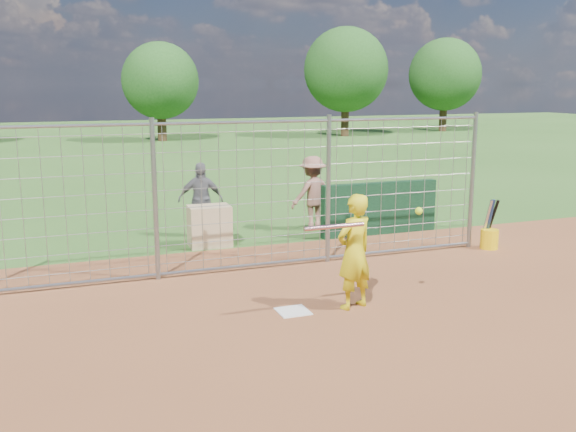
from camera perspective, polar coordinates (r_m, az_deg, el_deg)
name	(u,v)px	position (r m, az deg, el deg)	size (l,w,h in m)	color
ground	(288,307)	(9.18, 0.00, -8.14)	(100.00, 100.00, 0.00)	#2D591E
infield_dirt	(394,404)	(6.68, 9.44, -16.16)	(18.00, 18.00, 0.00)	brown
home_plate	(293,311)	(9.00, 0.45, -8.48)	(0.43, 0.43, 0.02)	silver
dugout_wall	(379,208)	(13.58, 8.13, 0.68)	(2.60, 0.20, 1.10)	#11381E
batter	(354,252)	(8.98, 5.91, -3.18)	(0.60, 0.39, 1.64)	yellow
bystander_b	(201,200)	(13.25, -7.78, 1.42)	(0.91, 0.38, 1.56)	#5E5E63
bystander_c	(313,193)	(13.81, 2.19, 2.03)	(1.04, 0.60, 1.61)	#875949
equipment_bin	(210,226)	(12.55, -6.99, -0.89)	(0.80, 0.55, 0.80)	tan
equipment_in_play	(355,223)	(8.57, 6.01, -0.58)	(1.75, 0.11, 0.21)	silver
bucket_with_bats	(489,236)	(12.89, 17.46, -1.72)	(0.34, 0.38, 0.97)	yellow
backstop_fence	(246,197)	(10.69, -3.77, 1.67)	(9.08, 0.08, 2.60)	gray
tree_line	(162,73)	(36.74, -11.15, 12.37)	(44.66, 6.72, 6.48)	#3F2B19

